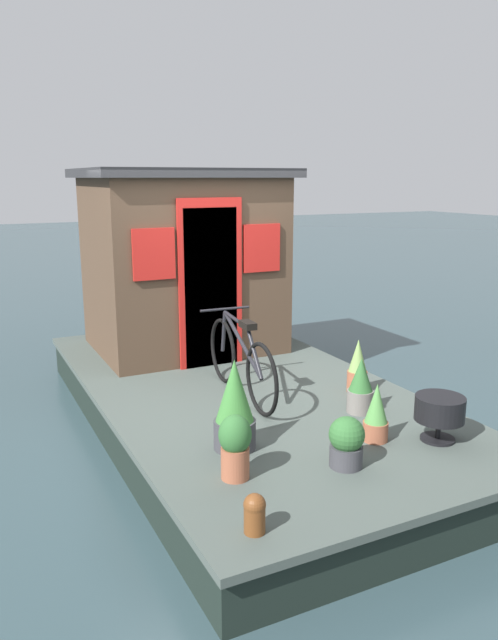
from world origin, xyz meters
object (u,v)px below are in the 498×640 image
Objects in this scene: mooring_bollard at (255,512)px; charcoal_grill at (440,410)px; potted_plant_basil at (361,387)px; potted_plant_fern at (358,367)px; potted_plant_lavender at (235,445)px; bicycle at (241,360)px; potted_plant_ivy at (346,442)px; houseboat_cabin at (183,260)px; potted_plant_mint at (235,407)px; potted_plant_sage at (376,414)px.

charcoal_grill is at bearing -75.00° from mooring_bollard.
charcoal_grill is (-0.75, -0.19, 0.02)m from potted_plant_basil.
potted_plant_fern is 1.14× the size of potted_plant_lavender.
bicycle reaches higher than potted_plant_ivy.
houseboat_cabin reaches higher than potted_plant_mint.
bicycle is 4.17× the size of charcoal_grill.
houseboat_cabin reaches higher than bicycle.
mooring_bollard is (-0.64, 0.18, -0.11)m from potted_plant_lavender.
potted_plant_fern is at bearing -38.90° from potted_plant_ivy.
bicycle reaches higher than potted_plant_mint.
potted_plant_mint reaches higher than charcoal_grill.
charcoal_grill is (-0.15, -1.68, 0.01)m from potted_plant_lavender.
potted_plant_sage is at bearing -173.24° from houseboat_cabin.
bicycle reaches higher than potted_plant_fern.
charcoal_grill is (-3.42, -0.82, -0.81)m from houseboat_cabin.
mooring_bollard is (-1.68, 1.95, -0.12)m from potted_plant_fern.
potted_plant_basil is at bearing -166.74° from houseboat_cabin.
potted_plant_sage is at bearing -86.82° from potted_plant_lavender.
houseboat_cabin reaches higher than potted_plant_fern.
potted_plant_mint is (-2.85, 0.66, -0.72)m from houseboat_cabin.
potted_plant_sage is (-1.34, -0.52, -0.14)m from bicycle.
potted_plant_fern is (-0.37, -1.05, -0.11)m from bicycle.
potted_plant_ivy is (-0.80, 0.71, -0.05)m from potted_plant_basil.
houseboat_cabin is 2.55m from potted_plant_fern.
houseboat_cabin is at bearing 13.50° from charcoal_grill.
potted_plant_mint reaches higher than potted_plant_lavender.
potted_plant_basil is 2.08m from mooring_bollard.
potted_plant_basil is 2.03× the size of mooring_bollard.
potted_plant_lavender is at bearing 76.09° from potted_plant_ivy.
houseboat_cabin is 4.57× the size of potted_plant_basil.
potted_plant_ivy is (-3.47, 0.08, -0.87)m from houseboat_cabin.
potted_plant_fern reaches higher than potted_plant_basil.
mooring_bollard is at bearing 116.71° from potted_plant_sage.
potted_plant_ivy is at bearing 119.56° from potted_plant_sage.
potted_plant_mint is 2.91× the size of mooring_bollard.
potted_plant_fern is 2.15× the size of mooring_bollard.
potted_plant_sage is 1.11m from potted_plant_mint.
bicycle is 6.62× the size of mooring_bollard.
potted_plant_sage is at bearing -109.01° from potted_plant_mint.
potted_plant_mint is at bearing -19.24° from mooring_bollard.
charcoal_grill is (-0.21, -0.44, 0.03)m from potted_plant_sage.
houseboat_cabin reaches higher than potted_plant_basil.
bicycle is 1.58m from potted_plant_lavender.
charcoal_grill is at bearing -166.50° from houseboat_cabin.
mooring_bollard is at bearing 115.28° from potted_plant_ivy.
potted_plant_basil is at bearing -41.64° from potted_plant_ivy.
potted_plant_lavender is at bearing 155.34° from potted_plant_mint.
potted_plant_sage is at bearing -60.44° from potted_plant_ivy.
potted_plant_basil is (-0.80, -0.77, -0.13)m from bicycle.
potted_plant_lavender is (-0.07, 1.24, 0.02)m from potted_plant_sage.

